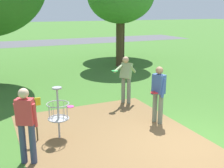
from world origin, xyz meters
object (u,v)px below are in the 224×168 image
(player_waiting_left, at_px, (126,77))
(frisbee_near_basket, at_px, (37,101))
(frisbee_by_tee, at_px, (70,107))
(player_waiting_right, at_px, (158,92))
(disc_golf_basket, at_px, (56,111))
(player_throwing, at_px, (26,122))

(player_waiting_left, relative_size, frisbee_near_basket, 7.57)
(player_waiting_left, xyz_separation_m, frisbee_near_basket, (-2.89, 1.52, -0.98))
(frisbee_near_basket, height_order, frisbee_by_tee, same)
(player_waiting_left, height_order, frisbee_by_tee, player_waiting_left)
(player_waiting_right, bearing_deg, disc_golf_basket, 175.73)
(player_throwing, xyz_separation_m, frisbee_by_tee, (1.85, 3.12, -0.96))
(player_throwing, bearing_deg, player_waiting_right, 10.34)
(frisbee_near_basket, bearing_deg, disc_golf_basket, -90.91)
(player_waiting_left, bearing_deg, frisbee_by_tee, 167.23)
(disc_golf_basket, xyz_separation_m, frisbee_by_tee, (1.00, 2.20, -0.74))
(player_throwing, xyz_separation_m, player_waiting_left, (3.79, 2.68, 0.02))
(player_waiting_left, distance_m, player_waiting_right, 1.98)
(player_throwing, height_order, player_waiting_right, same)
(frisbee_by_tee, bearing_deg, frisbee_near_basket, 131.43)
(player_waiting_right, bearing_deg, frisbee_by_tee, 129.15)
(player_throwing, distance_m, frisbee_near_basket, 4.40)
(player_waiting_left, xyz_separation_m, player_waiting_right, (0.03, -1.98, -0.02))
(frisbee_by_tee, bearing_deg, disc_golf_basket, -114.47)
(disc_golf_basket, height_order, frisbee_near_basket, disc_golf_basket)
(frisbee_near_basket, bearing_deg, player_throwing, -102.10)
(disc_golf_basket, height_order, frisbee_by_tee, disc_golf_basket)
(player_waiting_left, height_order, frisbee_near_basket, player_waiting_left)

